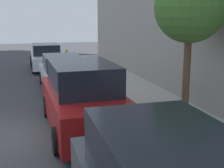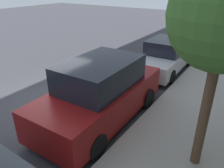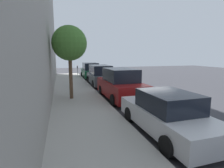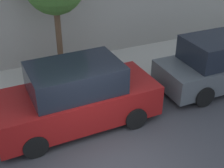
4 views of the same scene
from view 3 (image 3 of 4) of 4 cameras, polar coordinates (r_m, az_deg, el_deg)
name	(u,v)px [view 3 (image 3 of 4)]	position (r m, az deg, el deg)	size (l,w,h in m)	color
ground_plane	(151,96)	(12.62, 12.66, -3.78)	(60.00, 60.00, 0.00)	#38383D
sidewalk	(79,100)	(11.09, -10.86, -5.13)	(3.10, 32.00, 0.15)	#B2ADA3
building_facade	(27,5)	(11.13, -26.03, 22.11)	(2.00, 32.00, 10.89)	gray
parked_minivan_nearest	(90,71)	(22.12, -7.09, 4.37)	(2.03, 4.95, 1.90)	#14512D
parked_minivan_second	(100,75)	(16.66, -3.90, 2.79)	(2.02, 4.93, 1.90)	#4C5156
parked_suv_third	(120,85)	(11.31, 2.73, -0.25)	(2.08, 4.83, 1.98)	maroon
parked_sedan_fourth	(166,114)	(6.71, 17.34, -9.26)	(1.92, 4.53, 1.54)	silver
parking_meter_near	(77,70)	(22.82, -11.22, 4.58)	(0.11, 0.15, 1.37)	#ADADB2
street_tree	(70,44)	(10.98, -13.71, 12.68)	(2.08, 2.08, 4.42)	brown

